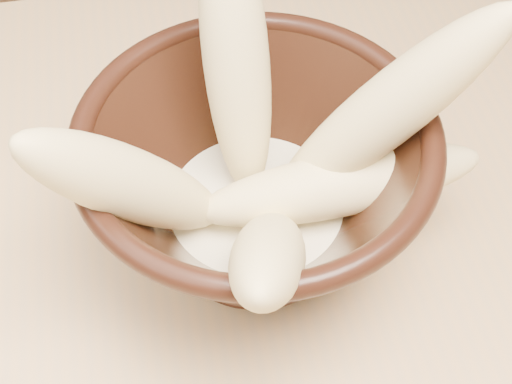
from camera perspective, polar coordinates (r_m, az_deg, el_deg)
bowl at (r=0.45m, az=0.00°, el=0.80°), size 0.22×0.22×0.12m
milk_puddle at (r=0.47m, az=0.00°, el=-1.43°), size 0.12×0.12×0.02m
banana_upright at (r=0.44m, az=-1.59°, el=10.44°), size 0.04×0.11×0.19m
banana_left at (r=0.40m, az=-9.94°, el=0.59°), size 0.14×0.09×0.16m
banana_right at (r=0.42m, az=10.07°, el=6.12°), size 0.15×0.07×0.18m
banana_across at (r=0.45m, az=6.71°, el=0.60°), size 0.18×0.04×0.05m
banana_front at (r=0.39m, az=1.01°, el=-5.22°), size 0.08×0.14×0.13m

